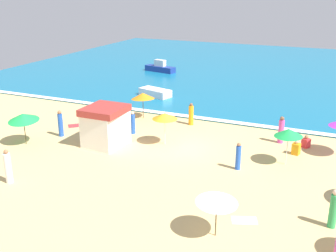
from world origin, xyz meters
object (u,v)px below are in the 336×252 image
beach_umbrella_6 (217,198)px  beachgoer_4 (238,157)px  beach_umbrella_2 (143,96)px  beachgoer_10 (191,115)px  beachgoer_6 (281,130)px  beach_umbrella_7 (165,116)px  small_boat_1 (155,93)px  beachgoer_7 (8,167)px  beachgoer_1 (296,148)px  beachgoer_8 (60,124)px  small_boat_0 (160,68)px  beachgoer_3 (133,123)px  beachgoer_0 (306,142)px  lifeguard_cabana (106,126)px  beachgoer_5 (333,209)px  beach_umbrella_3 (289,133)px  beach_umbrella_8 (23,117)px

beach_umbrella_6 → beachgoer_4: (-0.86, 6.93, -1.04)m
beach_umbrella_2 → beachgoer_10: 4.22m
beachgoer_6 → beach_umbrella_7: bearing=-154.1°
small_boat_1 → beach_umbrella_2: bearing=-72.8°
beach_umbrella_7 → beachgoer_7: bearing=-122.0°
beachgoer_1 → beachgoer_8: size_ratio=0.50×
beachgoer_1 → beachgoer_4: 4.63m
beach_umbrella_6 → small_boat_0: 34.71m
beach_umbrella_6 → small_boat_0: bearing=118.8°
beach_umbrella_2 → beachgoer_3: 3.79m
beachgoer_0 → small_boat_0: bearing=136.3°
beach_umbrella_7 → beachgoer_0: beach_umbrella_7 is taller
beachgoer_8 → beachgoer_10: beachgoer_8 is taller
beachgoer_6 → beachgoer_3: bearing=-166.4°
beach_umbrella_7 → lifeguard_cabana: bearing=-154.2°
beachgoer_4 → beachgoer_8: (-12.87, 0.36, 0.13)m
beach_umbrella_7 → beachgoer_10: bearing=88.2°
lifeguard_cabana → small_boat_1: lifeguard_cabana is taller
beach_umbrella_2 → beachgoer_4: 11.47m
beach_umbrella_7 → beachgoer_3: (-2.99, 0.99, -1.20)m
beachgoer_5 → beachgoer_8: bearing=165.9°
beachgoer_1 → beach_umbrella_3: bearing=-100.6°
beachgoer_8 → beachgoer_3: bearing=30.2°
beachgoer_0 → beachgoer_5: (2.13, -9.40, 0.53)m
small_boat_0 → small_boat_1: 11.65m
beach_umbrella_6 → beachgoer_6: 12.32m
beach_umbrella_3 → beachgoer_3: beach_umbrella_3 is taller
beach_umbrella_8 → beachgoer_6: beach_umbrella_8 is taller
lifeguard_cabana → beachgoer_7: 7.13m
small_boat_0 → beachgoer_10: bearing=-58.3°
beachgoer_7 → beachgoer_8: bearing=105.8°
beachgoer_3 → beachgoer_8: beachgoer_8 is taller
beach_umbrella_6 → beachgoer_0: bearing=78.9°
beachgoer_0 → beachgoer_8: 16.81m
lifeguard_cabana → beachgoer_0: 13.28m
beachgoer_6 → beachgoer_10: 7.00m
beach_umbrella_8 → beachgoer_10: beach_umbrella_8 is taller
beach_umbrella_7 → beachgoer_0: 9.46m
beachgoer_1 → beachgoer_3: beachgoer_3 is taller
beach_umbrella_3 → beach_umbrella_6: bearing=-100.3°
beach_umbrella_3 → beachgoer_7: bearing=-147.5°
beachgoer_1 → beachgoer_7: (-13.67, -10.34, 0.50)m
beach_umbrella_3 → beach_umbrella_6: (-1.59, -8.76, -0.20)m
beachgoer_7 → beachgoer_0: bearing=40.0°
beach_umbrella_3 → small_boat_1: 17.67m
beach_umbrella_8 → beachgoer_7: size_ratio=1.22×
lifeguard_cabana → beach_umbrella_6: (9.90, -7.14, 0.47)m
beachgoer_1 → beachgoer_8: beachgoer_8 is taller
beach_umbrella_8 → beachgoer_0: 18.74m
beachgoer_4 → beachgoer_8: 12.88m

